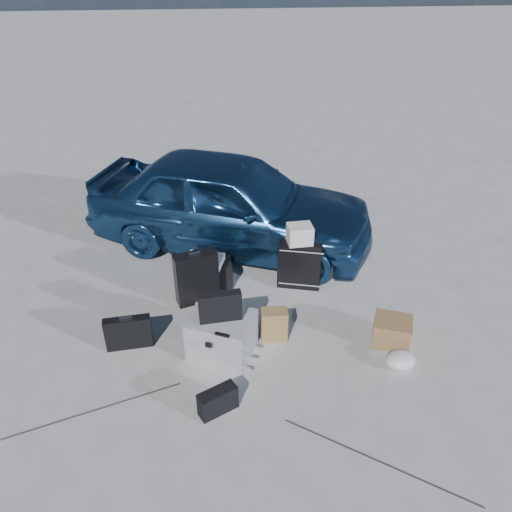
{
  "coord_description": "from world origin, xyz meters",
  "views": [
    {
      "loc": [
        -0.3,
        -3.54,
        3.45
      ],
      "look_at": [
        0.15,
        0.85,
        0.66
      ],
      "focal_mm": 35.0,
      "sensor_mm": 36.0,
      "label": 1
    }
  ],
  "objects_px": {
    "pelican_case": "(222,335)",
    "duffel_bag": "(205,274)",
    "briefcase": "(128,333)",
    "suitcase_left": "(197,278)",
    "suitcase_right": "(299,264)",
    "cardboard_box": "(392,331)",
    "car": "(230,202)"
  },
  "relations": [
    {
      "from": "duffel_bag",
      "to": "cardboard_box",
      "type": "bearing_deg",
      "value": -36.77
    },
    {
      "from": "suitcase_left",
      "to": "suitcase_right",
      "type": "xyz_separation_m",
      "value": [
        1.18,
        0.17,
        -0.01
      ]
    },
    {
      "from": "briefcase",
      "to": "suitcase_right",
      "type": "relative_size",
      "value": 0.77
    },
    {
      "from": "suitcase_left",
      "to": "cardboard_box",
      "type": "bearing_deg",
      "value": -41.75
    },
    {
      "from": "suitcase_left",
      "to": "suitcase_right",
      "type": "bearing_deg",
      "value": -8.81
    },
    {
      "from": "pelican_case",
      "to": "suitcase_left",
      "type": "relative_size",
      "value": 0.95
    },
    {
      "from": "suitcase_right",
      "to": "cardboard_box",
      "type": "relative_size",
      "value": 1.61
    },
    {
      "from": "pelican_case",
      "to": "suitcase_right",
      "type": "distance_m",
      "value": 1.4
    },
    {
      "from": "suitcase_left",
      "to": "duffel_bag",
      "type": "xyz_separation_m",
      "value": [
        0.09,
        0.29,
        -0.15
      ]
    },
    {
      "from": "pelican_case",
      "to": "duffel_bag",
      "type": "distance_m",
      "value": 1.16
    },
    {
      "from": "suitcase_right",
      "to": "duffel_bag",
      "type": "xyz_separation_m",
      "value": [
        -1.09,
        0.12,
        -0.14
      ]
    },
    {
      "from": "duffel_bag",
      "to": "car",
      "type": "bearing_deg",
      "value": 64.55
    },
    {
      "from": "briefcase",
      "to": "suitcase_right",
      "type": "distance_m",
      "value": 2.06
    },
    {
      "from": "car",
      "to": "suitcase_right",
      "type": "height_order",
      "value": "car"
    },
    {
      "from": "car",
      "to": "briefcase",
      "type": "distance_m",
      "value": 2.27
    },
    {
      "from": "duffel_bag",
      "to": "cardboard_box",
      "type": "xyz_separation_m",
      "value": [
        1.85,
        -1.18,
        -0.02
      ]
    },
    {
      "from": "car",
      "to": "cardboard_box",
      "type": "distance_m",
      "value": 2.63
    },
    {
      "from": "suitcase_right",
      "to": "duffel_bag",
      "type": "bearing_deg",
      "value": -171.26
    },
    {
      "from": "suitcase_left",
      "to": "duffel_bag",
      "type": "distance_m",
      "value": 0.34
    },
    {
      "from": "duffel_bag",
      "to": "cardboard_box",
      "type": "distance_m",
      "value": 2.2
    },
    {
      "from": "briefcase",
      "to": "suitcase_left",
      "type": "distance_m",
      "value": 0.98
    },
    {
      "from": "cardboard_box",
      "to": "briefcase",
      "type": "bearing_deg",
      "value": 175.67
    },
    {
      "from": "duffel_bag",
      "to": "suitcase_right",
      "type": "bearing_deg",
      "value": -10.3
    },
    {
      "from": "briefcase",
      "to": "suitcase_left",
      "type": "bearing_deg",
      "value": 40.43
    },
    {
      "from": "suitcase_right",
      "to": "cardboard_box",
      "type": "height_order",
      "value": "suitcase_right"
    },
    {
      "from": "briefcase",
      "to": "duffel_bag",
      "type": "height_order",
      "value": "briefcase"
    },
    {
      "from": "car",
      "to": "suitcase_right",
      "type": "distance_m",
      "value": 1.32
    },
    {
      "from": "car",
      "to": "pelican_case",
      "type": "distance_m",
      "value": 2.14
    },
    {
      "from": "pelican_case",
      "to": "suitcase_left",
      "type": "distance_m",
      "value": 0.9
    },
    {
      "from": "pelican_case",
      "to": "cardboard_box",
      "type": "height_order",
      "value": "pelican_case"
    },
    {
      "from": "pelican_case",
      "to": "briefcase",
      "type": "xyz_separation_m",
      "value": [
        -0.92,
        0.17,
        -0.04
      ]
    },
    {
      "from": "suitcase_left",
      "to": "briefcase",
      "type": "bearing_deg",
      "value": -151.15
    }
  ]
}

